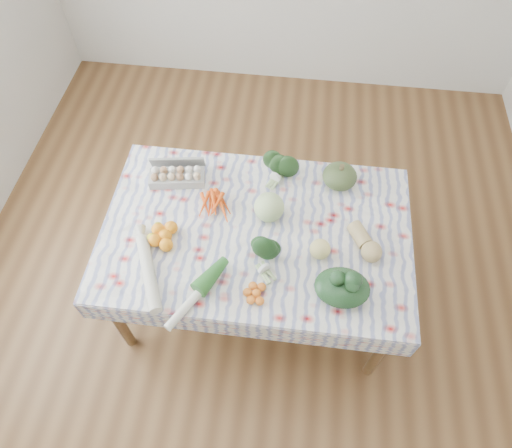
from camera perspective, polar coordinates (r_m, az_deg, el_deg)
name	(u,v)px	position (r m, az deg, el deg)	size (l,w,h in m)	color
ground	(256,292)	(3.11, 0.00, -8.45)	(4.50, 4.50, 0.00)	brown
dining_table	(256,238)	(2.52, 0.00, -1.80)	(1.60, 1.00, 0.75)	brown
tablecloth	(256,231)	(2.45, 0.00, -0.83)	(1.66, 1.06, 0.01)	white
egg_carton	(177,177)	(2.65, -9.87, 5.82)	(0.31, 0.12, 0.08)	#A3A39E
carrot_bunch	(215,203)	(2.54, -5.14, 2.64)	(0.22, 0.20, 0.04)	#EF5212
kale_bunch	(280,167)	(2.61, 3.05, 7.10)	(0.18, 0.16, 0.16)	#1E3D19
kabocha_squash	(340,176)	(2.63, 10.42, 5.90)	(0.20, 0.20, 0.13)	#42542C
cabbage	(269,207)	(2.43, 1.65, 2.11)	(0.16, 0.16, 0.16)	#BCD98D
butternut_squash	(365,242)	(2.41, 13.52, -2.15)	(0.11, 0.23, 0.11)	tan
orange_cluster	(165,236)	(2.43, -11.28, -1.42)	(0.23, 0.23, 0.08)	orange
broccoli	(258,259)	(2.28, 0.22, -4.41)	(0.17, 0.17, 0.12)	#1A411A
mandarin_cluster	(256,293)	(2.24, 0.04, -8.63)	(0.15, 0.15, 0.05)	orange
grapefruit	(320,249)	(2.34, 8.01, -3.13)	(0.11, 0.11, 0.11)	#E4D379
spinach_bag	(342,287)	(2.25, 10.71, -7.80)	(0.27, 0.22, 0.12)	#173319
daikon	(149,273)	(2.34, -13.28, -5.93)	(0.06, 0.06, 0.45)	beige
leek	(197,295)	(2.25, -7.42, -8.74)	(0.05, 0.05, 0.43)	silver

